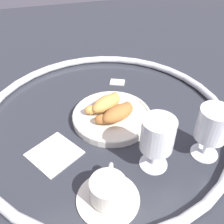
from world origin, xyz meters
The scene contains 10 objects.
ground_plane centered at (0.00, 0.00, 0.00)m, with size 2.20×2.20×0.00m, color #2D3038.
table_chrome_rim centered at (0.00, 0.00, 0.01)m, with size 0.72×0.72×0.02m, color silver.
pastry_plate centered at (0.02, 0.00, 0.01)m, with size 0.23×0.23×0.02m.
croissant_large centered at (0.03, -0.03, 0.04)m, with size 0.13×0.10×0.04m.
croissant_small centered at (0.01, 0.03, 0.04)m, with size 0.12×0.10×0.04m.
coffee_cup_near centered at (-0.06, -0.25, 0.03)m, with size 0.14×0.14×0.06m.
juice_glass_left centered at (0.21, -0.19, 0.09)m, with size 0.08×0.08×0.14m.
juice_glass_right centered at (0.07, -0.18, 0.09)m, with size 0.08×0.08×0.14m.
sugar_packet centered at (0.09, 0.18, 0.00)m, with size 0.05×0.03×0.01m, color white.
folded_napkin centered at (-0.15, -0.09, 0.00)m, with size 0.11×0.11×0.01m, color silver.
Camera 1 is at (-0.13, -0.55, 0.50)m, focal length 41.88 mm.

